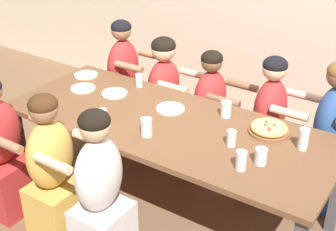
% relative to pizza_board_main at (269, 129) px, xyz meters
% --- Properties ---
extents(ground_plane, '(18.00, 18.00, 0.00)m').
position_rel_pizza_board_main_xyz_m(ground_plane, '(-0.66, -0.25, -0.78)').
color(ground_plane, brown).
rests_on(ground_plane, ground).
extents(dining_table, '(2.42, 0.97, 0.75)m').
position_rel_pizza_board_main_xyz_m(dining_table, '(-0.66, -0.25, -0.10)').
color(dining_table, brown).
rests_on(dining_table, ground).
extents(pizza_board_main, '(0.28, 0.28, 0.05)m').
position_rel_pizza_board_main_xyz_m(pizza_board_main, '(0.00, 0.00, 0.00)').
color(pizza_board_main, brown).
rests_on(pizza_board_main, dining_table).
extents(empty_plate_a, '(0.20, 0.20, 0.02)m').
position_rel_pizza_board_main_xyz_m(empty_plate_a, '(-1.71, 0.04, -0.02)').
color(empty_plate_a, white).
rests_on(empty_plate_a, dining_table).
extents(empty_plate_b, '(0.22, 0.22, 0.02)m').
position_rel_pizza_board_main_xyz_m(empty_plate_b, '(-0.75, -0.08, -0.02)').
color(empty_plate_b, white).
rests_on(empty_plate_b, dining_table).
extents(empty_plate_c, '(0.21, 0.21, 0.02)m').
position_rel_pizza_board_main_xyz_m(empty_plate_c, '(-1.27, -0.11, -0.02)').
color(empty_plate_c, white).
rests_on(empty_plate_c, dining_table).
extents(empty_plate_d, '(0.20, 0.20, 0.02)m').
position_rel_pizza_board_main_xyz_m(empty_plate_d, '(-1.55, -0.17, -0.02)').
color(empty_plate_d, white).
rests_on(empty_plate_d, dining_table).
extents(drinking_glass_a, '(0.08, 0.08, 0.12)m').
position_rel_pizza_board_main_xyz_m(drinking_glass_a, '(-0.35, 0.04, 0.03)').
color(drinking_glass_a, silver).
rests_on(drinking_glass_a, dining_table).
extents(drinking_glass_b, '(0.06, 0.06, 0.11)m').
position_rel_pizza_board_main_xyz_m(drinking_glass_b, '(-1.19, 0.12, 0.02)').
color(drinking_glass_b, silver).
rests_on(drinking_glass_b, dining_table).
extents(drinking_glass_c, '(0.07, 0.07, 0.14)m').
position_rel_pizza_board_main_xyz_m(drinking_glass_c, '(-0.99, -0.58, 0.04)').
color(drinking_glass_c, silver).
rests_on(drinking_glass_c, dining_table).
extents(drinking_glass_d, '(0.08, 0.08, 0.13)m').
position_rel_pizza_board_main_xyz_m(drinking_glass_d, '(-0.68, -0.50, 0.04)').
color(drinking_glass_d, silver).
rests_on(drinking_glass_d, dining_table).
extents(drinking_glass_e, '(0.07, 0.07, 0.13)m').
position_rel_pizza_board_main_xyz_m(drinking_glass_e, '(0.03, -0.51, 0.03)').
color(drinking_glass_e, silver).
rests_on(drinking_glass_e, dining_table).
extents(drinking_glass_f, '(0.08, 0.08, 0.11)m').
position_rel_pizza_board_main_xyz_m(drinking_glass_f, '(0.11, -0.39, 0.02)').
color(drinking_glass_f, silver).
rests_on(drinking_glass_f, dining_table).
extents(drinking_glass_g, '(0.06, 0.06, 0.11)m').
position_rel_pizza_board_main_xyz_m(drinking_glass_g, '(-0.14, -0.30, 0.02)').
color(drinking_glass_g, silver).
rests_on(drinking_glass_g, dining_table).
extents(drinking_glass_h, '(0.07, 0.07, 0.15)m').
position_rel_pizza_board_main_xyz_m(drinking_glass_h, '(0.26, -0.08, 0.05)').
color(drinking_glass_h, silver).
rests_on(drinking_glass_h, dining_table).
extents(diner_near_midleft, '(0.51, 0.40, 1.13)m').
position_rel_pizza_board_main_xyz_m(diner_near_midleft, '(-1.13, -0.96, -0.27)').
color(diner_near_midleft, gold).
rests_on(diner_near_midleft, ground).
extents(diner_far_midleft, '(0.51, 0.40, 1.09)m').
position_rel_pizza_board_main_xyz_m(diner_far_midleft, '(-1.17, 0.45, -0.27)').
color(diner_far_midleft, '#B22D2D').
rests_on(diner_far_midleft, ground).
extents(diner_far_left, '(0.51, 0.40, 1.16)m').
position_rel_pizza_board_main_xyz_m(diner_far_left, '(-1.62, 0.45, -0.25)').
color(diner_far_left, '#B22D2D').
rests_on(diner_far_left, ground).
extents(diner_far_center, '(0.51, 0.40, 1.06)m').
position_rel_pizza_board_main_xyz_m(diner_far_center, '(-0.69, 0.45, -0.30)').
color(diner_far_center, '#B22D2D').
rests_on(diner_far_center, ground).
extents(diner_far_midright, '(0.51, 0.40, 1.13)m').
position_rel_pizza_board_main_xyz_m(diner_far_midright, '(-0.16, 0.45, -0.27)').
color(diner_far_midright, '#B22D2D').
rests_on(diner_far_midright, ground).
extents(diner_near_center, '(0.51, 0.40, 1.14)m').
position_rel_pizza_board_main_xyz_m(diner_near_center, '(-0.71, -0.96, -0.26)').
color(diner_near_center, silver).
rests_on(diner_near_center, ground).
extents(diner_near_left, '(0.51, 0.40, 1.11)m').
position_rel_pizza_board_main_xyz_m(diner_near_left, '(-1.66, -0.96, -0.28)').
color(diner_near_left, '#B22D2D').
rests_on(diner_near_left, ground).
extents(diner_far_right, '(0.51, 0.40, 1.18)m').
position_rel_pizza_board_main_xyz_m(diner_far_right, '(0.31, 0.45, -0.24)').
color(diner_far_right, '#2D5193').
rests_on(diner_far_right, ground).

